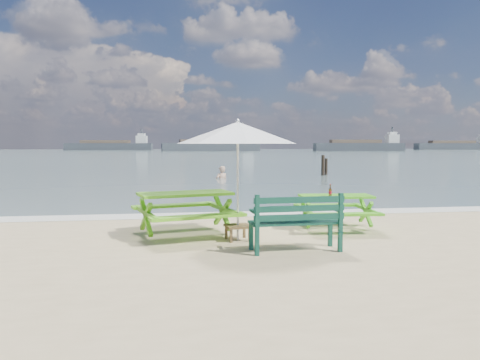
{
  "coord_description": "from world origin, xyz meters",
  "views": [
    {
      "loc": [
        -1.83,
        -7.03,
        1.78
      ],
      "look_at": [
        -0.33,
        3.0,
        1.0
      ],
      "focal_mm": 35.0,
      "sensor_mm": 36.0,
      "label": 1
    }
  ],
  "objects": [
    {
      "name": "picnic_table_left",
      "position": [
        -1.54,
        2.07,
        0.41
      ],
      "size": [
        2.2,
        2.35,
        0.84
      ],
      "color": "#5AAF1A",
      "rests_on": "ground"
    },
    {
      "name": "mooring_pilings",
      "position": [
        6.95,
        18.79,
        0.44
      ],
      "size": [
        0.58,
        0.78,
        1.37
      ],
      "color": "black",
      "rests_on": "ground"
    },
    {
      "name": "park_bench",
      "position": [
        0.22,
        0.46,
        0.29
      ],
      "size": [
        1.54,
        0.59,
        0.94
      ],
      "color": "#0D392B",
      "rests_on": "ground"
    },
    {
      "name": "side_table",
      "position": [
        -0.6,
        1.44,
        0.15
      ],
      "size": [
        0.5,
        0.5,
        0.29
      ],
      "color": "brown",
      "rests_on": "ground"
    },
    {
      "name": "cargo_ships",
      "position": [
        53.23,
        122.62,
        1.18
      ],
      "size": [
        171.85,
        34.05,
        4.4
      ],
      "color": "#383D43",
      "rests_on": "ground"
    },
    {
      "name": "beer_bottle",
      "position": [
        1.41,
        2.11,
        0.8
      ],
      "size": [
        0.06,
        0.06,
        0.25
      ],
      "color": "#985C16",
      "rests_on": "picnic_table_right"
    },
    {
      "name": "sea",
      "position": [
        0.0,
        85.0,
        0.0
      ],
      "size": [
        300.0,
        300.0,
        0.0
      ],
      "primitive_type": "plane",
      "color": "slate",
      "rests_on": "ground"
    },
    {
      "name": "picnic_table_right",
      "position": [
        1.6,
        2.31,
        0.34
      ],
      "size": [
        1.61,
        1.77,
        0.71
      ],
      "color": "#48AC1A",
      "rests_on": "ground"
    },
    {
      "name": "swimmer",
      "position": [
        0.83,
        17.17,
        -0.28
      ],
      "size": [
        0.78,
        0.64,
        1.85
      ],
      "color": "tan",
      "rests_on": "ground"
    },
    {
      "name": "foam_strip",
      "position": [
        0.0,
        4.6,
        0.01
      ],
      "size": [
        22.0,
        0.9,
        0.01
      ],
      "primitive_type": "cube",
      "color": "silver",
      "rests_on": "ground"
    },
    {
      "name": "patio_umbrella",
      "position": [
        -0.6,
        1.44,
        1.98
      ],
      "size": [
        2.48,
        2.48,
        2.19
      ],
      "color": "silver",
      "rests_on": "ground"
    }
  ]
}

